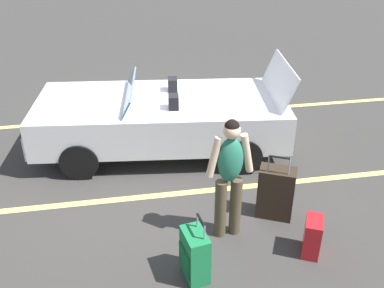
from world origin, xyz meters
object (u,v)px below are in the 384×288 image
at_px(suitcase_large_black, 276,193).
at_px(traveler_person, 230,173).
at_px(suitcase_medium_bright, 195,255).
at_px(convertible_car, 150,118).
at_px(suitcase_small_carryon, 312,237).

distance_m(suitcase_large_black, traveler_person, 0.96).
distance_m(suitcase_large_black, suitcase_medium_bright, 1.58).
relative_size(suitcase_medium_bright, traveler_person, 0.49).
xyz_separation_m(convertible_car, suitcase_large_black, (-1.51, 2.11, -0.22)).
xyz_separation_m(convertible_car, suitcase_small_carryon, (-1.71, 2.90, -0.34)).
bearing_deg(suitcase_medium_bright, suitcase_large_black, -154.13).
height_order(convertible_car, suitcase_small_carryon, convertible_car).
bearing_deg(suitcase_medium_bright, suitcase_small_carryon, 175.21).
bearing_deg(suitcase_small_carryon, convertible_car, -33.80).
distance_m(suitcase_large_black, suitcase_small_carryon, 0.82).
xyz_separation_m(suitcase_medium_bright, traveler_person, (-0.55, -0.66, 0.62)).
relative_size(convertible_car, suitcase_small_carryon, 8.64).
bearing_deg(traveler_person, suitcase_medium_bright, 136.49).
xyz_separation_m(suitcase_large_black, suitcase_medium_bright, (1.28, 0.92, -0.06)).
relative_size(convertible_car, suitcase_large_black, 4.37).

